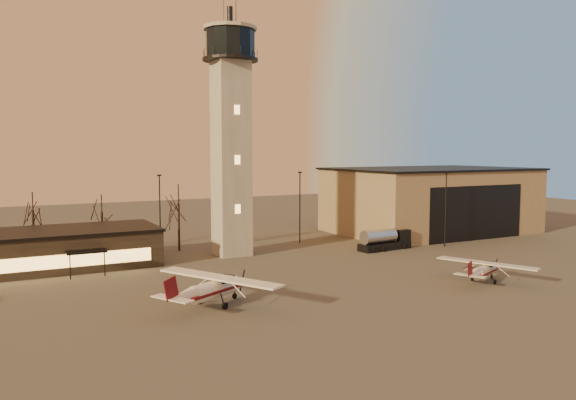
{
  "coord_description": "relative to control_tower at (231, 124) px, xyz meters",
  "views": [
    {
      "loc": [
        -26.34,
        -34.99,
        13.19
      ],
      "look_at": [
        -1.0,
        13.0,
        8.33
      ],
      "focal_mm": 35.0,
      "sensor_mm": 36.0,
      "label": 1
    }
  ],
  "objects": [
    {
      "name": "tree_row",
      "position": [
        -13.7,
        9.16,
        -10.39
      ],
      "size": [
        37.2,
        9.2,
        8.8
      ],
      "color": "black",
      "rests_on": "ground"
    },
    {
      "name": "terminal",
      "position": [
        -21.99,
        1.98,
        -14.17
      ],
      "size": [
        25.4,
        12.2,
        4.3
      ],
      "color": "black",
      "rests_on": "ground"
    },
    {
      "name": "hangar",
      "position": [
        36.0,
        3.98,
        -11.17
      ],
      "size": [
        30.6,
        20.6,
        10.3
      ],
      "color": "#9B8165",
      "rests_on": "ground"
    },
    {
      "name": "ground",
      "position": [
        0.0,
        -30.0,
        -16.33
      ],
      "size": [
        220.0,
        220.0,
        0.0
      ],
      "primitive_type": "plane",
      "color": "#423F3D",
      "rests_on": "ground"
    },
    {
      "name": "fuel_truck",
      "position": [
        19.29,
        -6.0,
        -15.21
      ],
      "size": [
        7.76,
        3.0,
        2.82
      ],
      "rotation": [
        0.0,
        0.0,
        0.08
      ],
      "color": "black",
      "rests_on": "ground"
    },
    {
      "name": "control_tower",
      "position": [
        0.0,
        0.0,
        0.0
      ],
      "size": [
        6.8,
        6.8,
        32.6
      ],
      "color": "gray",
      "rests_on": "ground"
    },
    {
      "name": "cessna_front",
      "position": [
        16.92,
        -25.36,
        -15.38
      ],
      "size": [
        8.07,
        9.72,
        2.77
      ],
      "rotation": [
        0.0,
        0.0,
        0.41
      ],
      "color": "silver",
      "rests_on": "ground"
    },
    {
      "name": "cessna_rear",
      "position": [
        -9.94,
        -20.8,
        -15.13
      ],
      "size": [
        10.06,
        11.89,
        3.48
      ],
      "rotation": [
        0.0,
        0.0,
        0.49
      ],
      "color": "white",
      "rests_on": "ground"
    },
    {
      "name": "light_poles",
      "position": [
        0.5,
        1.0,
        -10.92
      ],
      "size": [
        58.5,
        12.25,
        10.14
      ],
      "color": "black",
      "rests_on": "ground"
    }
  ]
}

